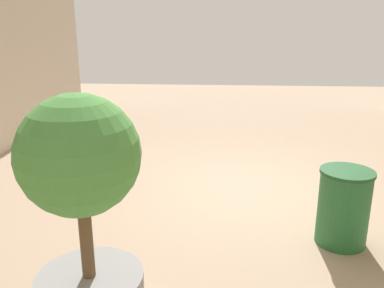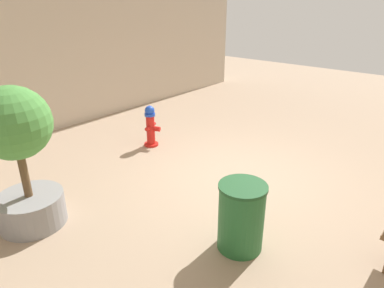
# 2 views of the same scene
# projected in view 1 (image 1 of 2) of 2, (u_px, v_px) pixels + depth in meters

# --- Properties ---
(ground_plane) EXTENTS (23.40, 23.40, 0.00)m
(ground_plane) POSITION_uv_depth(u_px,v_px,m) (243.00, 190.00, 6.34)
(ground_plane) COLOR tan
(fire_hydrant) EXTENTS (0.38, 0.41, 0.92)m
(fire_hydrant) POSITION_uv_depth(u_px,v_px,m) (101.00, 158.00, 6.43)
(fire_hydrant) COLOR red
(fire_hydrant) RESTS_ON ground_plane
(planter_tree) EXTENTS (0.98, 0.98, 2.04)m
(planter_tree) POSITION_uv_depth(u_px,v_px,m) (83.00, 201.00, 3.21)
(planter_tree) COLOR gray
(planter_tree) RESTS_ON ground_plane
(trash_bin) EXTENTS (0.62, 0.62, 0.93)m
(trash_bin) POSITION_uv_depth(u_px,v_px,m) (343.00, 207.00, 4.69)
(trash_bin) COLOR #266633
(trash_bin) RESTS_ON ground_plane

